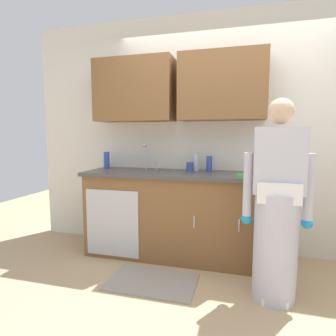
% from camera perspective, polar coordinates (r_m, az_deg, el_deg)
% --- Properties ---
extents(ground_plane, '(9.00, 9.00, 0.00)m').
position_cam_1_polar(ground_plane, '(2.63, 9.87, -24.05)').
color(ground_plane, tan).
extents(kitchen_wall_with_uppers, '(4.80, 0.44, 2.70)m').
position_cam_1_polar(kitchen_wall_with_uppers, '(3.27, 9.55, 8.93)').
color(kitchen_wall_with_uppers, silver).
rests_on(kitchen_wall_with_uppers, ground).
extents(counter_cabinet, '(1.90, 0.62, 0.90)m').
position_cam_1_polar(counter_cabinet, '(3.17, 1.07, -9.65)').
color(counter_cabinet, brown).
rests_on(counter_cabinet, ground).
extents(countertop, '(1.96, 0.66, 0.04)m').
position_cam_1_polar(countertop, '(3.07, 1.15, -1.19)').
color(countertop, '#474442').
rests_on(countertop, counter_cabinet).
extents(sink, '(0.50, 0.36, 0.35)m').
position_cam_1_polar(sink, '(3.18, -4.69, -0.86)').
color(sink, '#B7BABF').
rests_on(sink, counter_cabinet).
extents(person_at_sink, '(0.55, 0.34, 1.62)m').
position_cam_1_polar(person_at_sink, '(2.43, 21.16, -9.17)').
color(person_at_sink, white).
rests_on(person_at_sink, ground).
extents(floor_mat, '(0.80, 0.50, 0.01)m').
position_cam_1_polar(floor_mat, '(2.77, -3.27, -22.09)').
color(floor_mat, gray).
rests_on(floor_mat, ground).
extents(bottle_cleaner_spray, '(0.06, 0.06, 0.19)m').
position_cam_1_polar(bottle_cleaner_spray, '(3.18, 5.69, 1.11)').
color(bottle_cleaner_spray, silver).
rests_on(bottle_cleaner_spray, countertop).
extents(bottle_water_tall, '(0.07, 0.07, 0.20)m').
position_cam_1_polar(bottle_water_tall, '(3.51, -12.34, 1.58)').
color(bottle_water_tall, '#334CB2').
rests_on(bottle_water_tall, countertop).
extents(bottle_soap, '(0.07, 0.07, 0.17)m').
position_cam_1_polar(bottle_soap, '(3.16, 8.36, 0.87)').
color(bottle_soap, '#334CB2').
rests_on(bottle_soap, countertop).
extents(cup_by_sink, '(0.08, 0.08, 0.10)m').
position_cam_1_polar(cup_by_sink, '(3.11, 4.43, 0.20)').
color(cup_by_sink, '#33478C').
rests_on(cup_by_sink, countertop).
extents(knife_on_counter, '(0.19, 0.18, 0.01)m').
position_cam_1_polar(knife_on_counter, '(3.01, 16.99, -1.19)').
color(knife_on_counter, silver).
rests_on(knife_on_counter, countertop).
extents(sponge, '(0.11, 0.07, 0.03)m').
position_cam_1_polar(sponge, '(2.77, 14.94, -1.52)').
color(sponge, '#4CBF4C').
rests_on(sponge, countertop).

